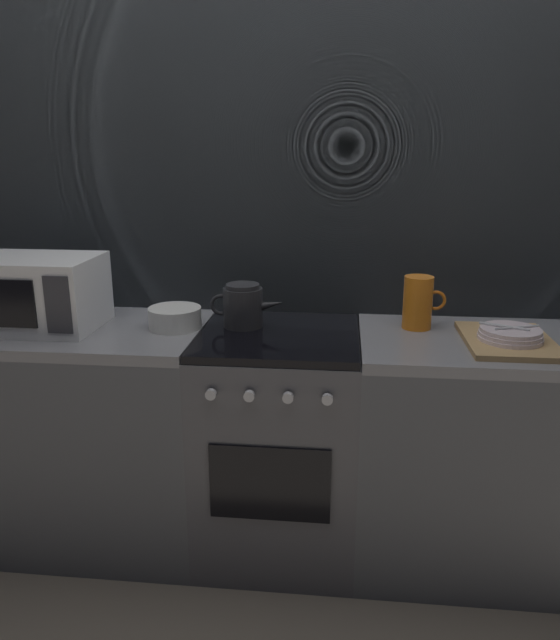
{
  "coord_description": "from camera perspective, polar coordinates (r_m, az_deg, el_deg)",
  "views": [
    {
      "loc": [
        0.23,
        -2.12,
        1.57
      ],
      "look_at": [
        0.0,
        0.0,
        0.95
      ],
      "focal_mm": 33.83,
      "sensor_mm": 36.0,
      "label": 1
    }
  ],
  "objects": [
    {
      "name": "ground_plane",
      "position": [
        2.65,
        -0.08,
        -20.15
      ],
      "size": [
        8.0,
        8.0,
        0.0
      ],
      "primitive_type": "plane",
      "color": "#6B6054"
    },
    {
      "name": "back_wall",
      "position": [
        2.48,
        0.71,
        7.62
      ],
      "size": [
        3.6,
        0.05,
        2.4
      ],
      "color": "gray",
      "rests_on": "ground_plane"
    },
    {
      "name": "counter_left",
      "position": [
        2.65,
        -20.12,
        -9.86
      ],
      "size": [
        1.2,
        0.6,
        0.9
      ],
      "color": "#515459",
      "rests_on": "ground_plane"
    },
    {
      "name": "stove_unit",
      "position": [
        2.41,
        -0.09,
        -11.52
      ],
      "size": [
        0.6,
        0.63,
        0.9
      ],
      "color": "#4C4C51",
      "rests_on": "ground_plane"
    },
    {
      "name": "counter_right",
      "position": [
        2.49,
        21.44,
        -11.74
      ],
      "size": [
        1.2,
        0.6,
        0.9
      ],
      "color": "#515459",
      "rests_on": "ground_plane"
    },
    {
      "name": "microwave",
      "position": [
        2.46,
        -22.04,
        2.42
      ],
      "size": [
        0.46,
        0.35,
        0.27
      ],
      "color": "white",
      "rests_on": "counter_left"
    },
    {
      "name": "kettle",
      "position": [
        2.3,
        -3.5,
        1.35
      ],
      "size": [
        0.28,
        0.15,
        0.17
      ],
      "color": "#262628",
      "rests_on": "stove_unit"
    },
    {
      "name": "mixing_bowl",
      "position": [
        2.32,
        -9.91,
        0.21
      ],
      "size": [
        0.2,
        0.2,
        0.08
      ],
      "primitive_type": "cylinder",
      "color": "silver",
      "rests_on": "counter_left"
    },
    {
      "name": "pitcher",
      "position": [
        2.33,
        12.94,
        1.63
      ],
      "size": [
        0.16,
        0.11,
        0.2
      ],
      "color": "orange",
      "rests_on": "counter_right"
    },
    {
      "name": "dish_pile",
      "position": [
        2.25,
        20.84,
        -1.59
      ],
      "size": [
        0.3,
        0.4,
        0.07
      ],
      "color": "tan",
      "rests_on": "counter_right"
    }
  ]
}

